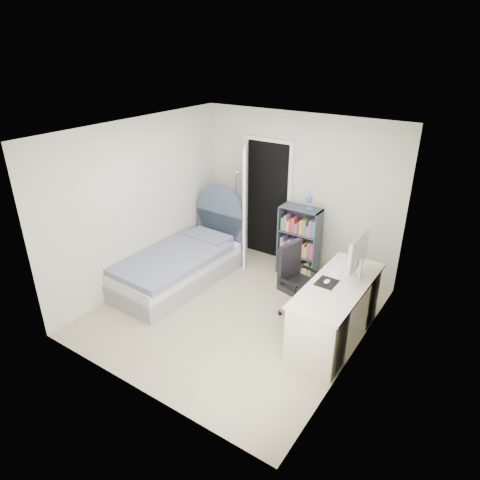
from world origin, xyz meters
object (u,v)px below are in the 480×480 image
Objects in this scene: floor_lamp at (237,220)px; bookcase at (299,244)px; nightstand at (224,227)px; desk at (336,308)px; bed at (182,263)px; office_chair at (296,278)px.

bookcase is at bearing -4.08° from floor_lamp.
desk is (2.69, -1.35, 0.03)m from nightstand.
bookcase reaches higher than bed.
bed reaches higher than nightstand.
desk reaches higher than office_chair.
bookcase is (1.43, 1.17, 0.24)m from bed.
bookcase reaches higher than office_chair.
bookcase is (1.57, -0.16, 0.14)m from nightstand.
office_chair is at bearing -30.05° from nightstand.
bookcase is at bearing 133.13° from desk.
bed is 1.34m from nightstand.
bed is 1.92m from office_chair.
office_chair is (1.90, 0.15, 0.28)m from bed.
bed is at bearing -175.42° from office_chair.
floor_lamp reaches higher than bed.
bed is at bearing -98.06° from floor_lamp.
nightstand is at bearing 96.00° from bed.
bed is 2.56m from desk.
bookcase is 1.64m from desk.
floor_lamp is at bearing -11.93° from nightstand.
bed is 1.42× the size of floor_lamp.
floor_lamp reaches higher than desk.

